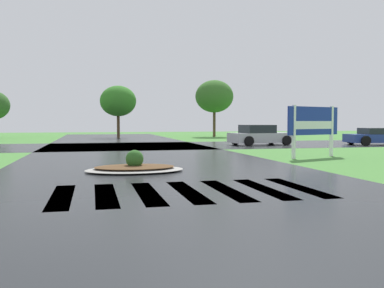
{
  "coord_description": "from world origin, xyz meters",
  "views": [
    {
      "loc": [
        -2.06,
        -3.32,
        1.57
      ],
      "look_at": [
        1.01,
        9.69,
        0.85
      ],
      "focal_mm": 39.61,
      "sensor_mm": 36.0,
      "label": 1
    }
  ],
  "objects_px": {
    "estate_billboard": "(313,123)",
    "median_island": "(135,167)",
    "car_white_sedan": "(260,136)",
    "car_dark_suv": "(378,137)"
  },
  "relations": [
    {
      "from": "estate_billboard",
      "to": "median_island",
      "type": "xyz_separation_m",
      "value": [
        -8.11,
        -3.5,
        -1.37
      ]
    },
    {
      "from": "estate_billboard",
      "to": "median_island",
      "type": "bearing_deg",
      "value": 3.1
    },
    {
      "from": "estate_billboard",
      "to": "median_island",
      "type": "height_order",
      "value": "estate_billboard"
    },
    {
      "from": "median_island",
      "to": "car_white_sedan",
      "type": "relative_size",
      "value": 0.71
    },
    {
      "from": "median_island",
      "to": "car_white_sedan",
      "type": "distance_m",
      "value": 16.37
    },
    {
      "from": "estate_billboard",
      "to": "car_dark_suv",
      "type": "distance_m",
      "value": 12.35
    },
    {
      "from": "median_island",
      "to": "car_white_sedan",
      "type": "height_order",
      "value": "car_white_sedan"
    },
    {
      "from": "estate_billboard",
      "to": "median_island",
      "type": "distance_m",
      "value": 8.94
    },
    {
      "from": "estate_billboard",
      "to": "car_dark_suv",
      "type": "height_order",
      "value": "estate_billboard"
    },
    {
      "from": "car_dark_suv",
      "to": "car_white_sedan",
      "type": "relative_size",
      "value": 1.01
    }
  ]
}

